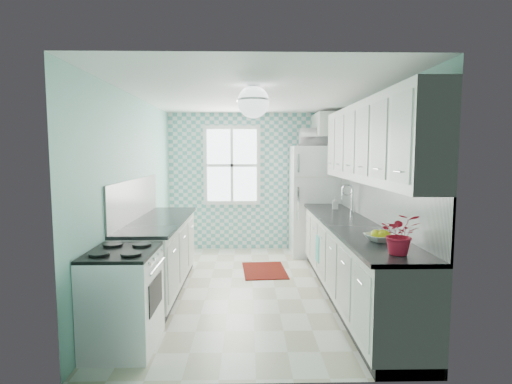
{
  "coord_description": "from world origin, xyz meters",
  "views": [
    {
      "loc": [
        -0.06,
        -5.13,
        1.78
      ],
      "look_at": [
        0.05,
        0.25,
        1.25
      ],
      "focal_mm": 28.0,
      "sensor_mm": 36.0,
      "label": 1
    }
  ],
  "objects_px": {
    "fridge": "(315,200)",
    "sink": "(338,214)",
    "microwave": "(316,137)",
    "potted_plant": "(401,234)",
    "ceiling_light": "(253,102)",
    "stove": "(123,298)",
    "fruit_bowl": "(380,238)"
  },
  "relations": [
    {
      "from": "fridge",
      "to": "sink",
      "type": "distance_m",
      "value": 1.42
    },
    {
      "from": "microwave",
      "to": "potted_plant",
      "type": "bearing_deg",
      "value": 91.67
    },
    {
      "from": "fridge",
      "to": "microwave",
      "type": "relative_size",
      "value": 3.5
    },
    {
      "from": "fridge",
      "to": "potted_plant",
      "type": "relative_size",
      "value": 5.4
    },
    {
      "from": "potted_plant",
      "to": "sink",
      "type": "bearing_deg",
      "value": 89.91
    },
    {
      "from": "ceiling_light",
      "to": "stove",
      "type": "bearing_deg",
      "value": -146.8
    },
    {
      "from": "microwave",
      "to": "ceiling_light",
      "type": "bearing_deg",
      "value": 66.99
    },
    {
      "from": "potted_plant",
      "to": "fruit_bowl",
      "type": "bearing_deg",
      "value": 90.0
    },
    {
      "from": "ceiling_light",
      "to": "potted_plant",
      "type": "bearing_deg",
      "value": -42.83
    },
    {
      "from": "stove",
      "to": "microwave",
      "type": "height_order",
      "value": "microwave"
    },
    {
      "from": "sink",
      "to": "potted_plant",
      "type": "height_order",
      "value": "sink"
    },
    {
      "from": "ceiling_light",
      "to": "microwave",
      "type": "xyz_separation_m",
      "value": [
        1.11,
        2.58,
        -0.28
      ]
    },
    {
      "from": "stove",
      "to": "fruit_bowl",
      "type": "bearing_deg",
      "value": 5.21
    },
    {
      "from": "microwave",
      "to": "stove",
      "type": "bearing_deg",
      "value": 55.81
    },
    {
      "from": "stove",
      "to": "sink",
      "type": "bearing_deg",
      "value": 40.14
    },
    {
      "from": "sink",
      "to": "microwave",
      "type": "bearing_deg",
      "value": 94.91
    },
    {
      "from": "ceiling_light",
      "to": "fridge",
      "type": "height_order",
      "value": "ceiling_light"
    },
    {
      "from": "potted_plant",
      "to": "microwave",
      "type": "relative_size",
      "value": 0.65
    },
    {
      "from": "fruit_bowl",
      "to": "sink",
      "type": "bearing_deg",
      "value": 89.88
    },
    {
      "from": "fruit_bowl",
      "to": "fridge",
      "type": "bearing_deg",
      "value": 91.62
    },
    {
      "from": "fridge",
      "to": "sink",
      "type": "relative_size",
      "value": 3.48
    },
    {
      "from": "fridge",
      "to": "fruit_bowl",
      "type": "relative_size",
      "value": 6.76
    },
    {
      "from": "sink",
      "to": "fruit_bowl",
      "type": "distance_m",
      "value": 1.78
    },
    {
      "from": "sink",
      "to": "stove",
      "type": "bearing_deg",
      "value": -139.89
    },
    {
      "from": "fridge",
      "to": "microwave",
      "type": "bearing_deg",
      "value": 53.51
    },
    {
      "from": "ceiling_light",
      "to": "sink",
      "type": "bearing_deg",
      "value": 43.93
    },
    {
      "from": "fruit_bowl",
      "to": "potted_plant",
      "type": "distance_m",
      "value": 0.52
    },
    {
      "from": "stove",
      "to": "potted_plant",
      "type": "bearing_deg",
      "value": -6.62
    },
    {
      "from": "stove",
      "to": "fruit_bowl",
      "type": "relative_size",
      "value": 3.17
    },
    {
      "from": "ceiling_light",
      "to": "microwave",
      "type": "distance_m",
      "value": 2.82
    },
    {
      "from": "sink",
      "to": "fruit_bowl",
      "type": "xyz_separation_m",
      "value": [
        -0.0,
        -1.77,
        0.05
      ]
    },
    {
      "from": "sink",
      "to": "ceiling_light",
      "type": "bearing_deg",
      "value": -134.93
    }
  ]
}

